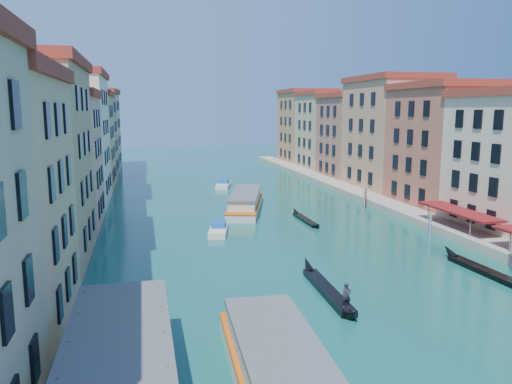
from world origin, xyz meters
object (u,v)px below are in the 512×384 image
vaporetto_far (246,202)px  gondola_right (490,271)px  gondola_fore (327,288)px  vaporetto_stop (119,377)px

vaporetto_far → gondola_right: (15.49, -34.96, -0.74)m
gondola_fore → gondola_right: size_ratio=1.02×
vaporetto_stop → vaporetto_far: vaporetto_stop is taller
vaporetto_far → gondola_right: 38.24m
vaporetto_far → gondola_fore: size_ratio=1.43×
vaporetto_stop → gondola_fore: 20.20m
gondola_fore → gondola_right: (16.02, 0.88, 0.05)m
vaporetto_far → gondola_fore: vaporetto_far is taller
gondola_right → vaporetto_far: bearing=110.9°
vaporetto_far → gondola_right: bearing=-49.8°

